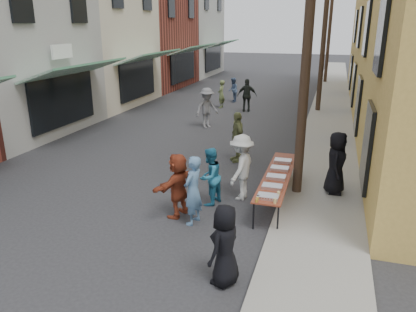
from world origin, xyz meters
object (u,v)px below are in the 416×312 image
Objects in this scene: utility_pole_near at (308,32)px; serving_table at (278,176)px; guest_front_c at (210,177)px; utility_pole_far at (330,26)px; guest_front_a at (225,245)px; utility_pole_mid at (325,27)px; server at (336,163)px; catering_tray_sausage at (268,197)px.

utility_pole_near reaches higher than serving_table.
serving_table is 1.89m from guest_front_c.
guest_front_a is at bearing -91.80° from utility_pole_far.
utility_pole_mid reaches higher than server.
utility_pole_near is 18.00× the size of catering_tray_sausage.
utility_pole_mid and utility_pole_far have the same top height.
utility_pole_mid is 12.00m from utility_pole_far.
utility_pole_mid is 14.05m from guest_front_c.
utility_pole_near reaches higher than catering_tray_sausage.
catering_tray_sausage is 0.28× the size of server.
guest_front_a is (-0.40, -2.47, 0.01)m from catering_tray_sausage.
catering_tray_sausage is (-0.50, -14.21, -3.71)m from utility_pole_mid.
utility_pole_far is at bearing 88.91° from catering_tray_sausage.
guest_front_a is (-0.90, -28.68, -3.70)m from utility_pole_far.
utility_pole_near is 5.05× the size of server.
server reaches higher than serving_table.
catering_tray_sausage is (-0.00, -1.65, 0.08)m from serving_table.
serving_table is at bearing -131.53° from utility_pole_near.
guest_front_c is (-2.21, -25.37, -3.71)m from utility_pole_far.
serving_table is 2.52× the size of guest_front_c.
utility_pole_near is 1.00× the size of utility_pole_mid.
utility_pole_near is 1.00× the size of utility_pole_far.
server is at bearing -85.09° from utility_pole_mid.
guest_front_c reaches higher than serving_table.
guest_front_c is at bearing 118.71° from server.
guest_front_a is at bearing -100.88° from utility_pole_near.
guest_front_a is (-0.90, -4.68, -3.70)m from utility_pole_near.
serving_table is 1.72m from server.
guest_front_c is 3.59m from server.
serving_table is (-0.50, -12.56, -3.79)m from utility_pole_mid.
utility_pole_mid is at bearing 7.53° from server.
utility_pole_near is at bearing 138.87° from guest_front_c.
utility_pole_mid is at bearing 87.72° from serving_table.
utility_pole_far is 5.05× the size of server.
serving_table is (-0.50, -0.56, -3.79)m from utility_pole_near.
guest_front_c is (-1.71, 0.84, 0.00)m from catering_tray_sausage.
utility_pole_mid is at bearing 87.99° from catering_tray_sausage.
server is (1.51, 0.77, 0.28)m from serving_table.
utility_pole_far is 5.67× the size of guest_front_c.
guest_front_c is at bearing -148.13° from utility_pole_near.
server reaches higher than guest_front_a.
utility_pole_far is 18.00× the size of catering_tray_sausage.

